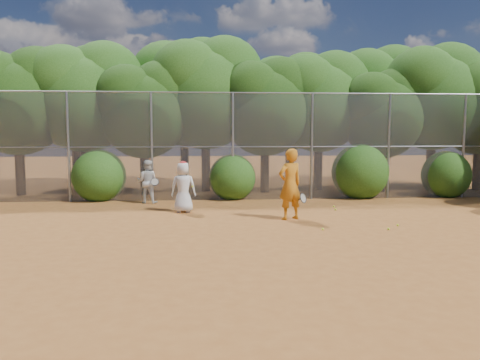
{
  "coord_description": "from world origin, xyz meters",
  "views": [
    {
      "loc": [
        -2.08,
        -11.47,
        2.5
      ],
      "look_at": [
        -1.0,
        2.5,
        1.1
      ],
      "focal_mm": 35.0,
      "sensor_mm": 36.0,
      "label": 1
    }
  ],
  "objects": [
    {
      "name": "ground",
      "position": [
        0.0,
        0.0,
        0.0
      ],
      "size": [
        80.0,
        80.0,
        0.0
      ],
      "primitive_type": "plane",
      "color": "brown",
      "rests_on": "ground"
    },
    {
      "name": "tree_6",
      "position": [
        5.55,
        8.03,
        3.47
      ],
      "size": [
        3.86,
        3.36,
        5.29
      ],
      "color": "black",
      "rests_on": "ground"
    },
    {
      "name": "ball_3",
      "position": [
        0.97,
        0.23,
        0.03
      ],
      "size": [
        0.07,
        0.07,
        0.07
      ],
      "primitive_type": "sphere",
      "color": "#D2EB2A",
      "rests_on": "ground"
    },
    {
      "name": "player_teen",
      "position": [
        -2.74,
        3.32,
        0.81
      ],
      "size": [
        0.8,
        0.54,
        1.63
      ],
      "rotation": [
        0.0,
        0.0,
        3.1
      ],
      "color": "silver",
      "rests_on": "ground"
    },
    {
      "name": "bush_2",
      "position": [
        4.0,
        6.3,
        1.1
      ],
      "size": [
        2.2,
        2.2,
        2.2
      ],
      "primitive_type": "sphere",
      "color": "#224E13",
      "rests_on": "ground"
    },
    {
      "name": "ball_4",
      "position": [
        2.3,
        3.89,
        0.03
      ],
      "size": [
        0.07,
        0.07,
        0.07
      ],
      "primitive_type": "sphere",
      "color": "#D2EB2A",
      "rests_on": "ground"
    },
    {
      "name": "tree_9",
      "position": [
        -7.94,
        10.84,
        4.34
      ],
      "size": [
        4.83,
        4.2,
        6.62
      ],
      "color": "black",
      "rests_on": "ground"
    },
    {
      "name": "tree_2",
      "position": [
        -4.45,
        7.83,
        3.58
      ],
      "size": [
        3.99,
        3.47,
        5.47
      ],
      "color": "black",
      "rests_on": "ground"
    },
    {
      "name": "tree_3",
      "position": [
        -1.94,
        8.84,
        4.4
      ],
      "size": [
        4.89,
        4.26,
        6.7
      ],
      "color": "black",
      "rests_on": "ground"
    },
    {
      "name": "ball_0",
      "position": [
        2.18,
        3.27,
        0.03
      ],
      "size": [
        0.07,
        0.07,
        0.07
      ],
      "primitive_type": "sphere",
      "color": "#D2EB2A",
      "rests_on": "ground"
    },
    {
      "name": "ball_1",
      "position": [
        2.68,
        0.12,
        0.03
      ],
      "size": [
        0.07,
        0.07,
        0.07
      ],
      "primitive_type": "sphere",
      "color": "#D2EB2A",
      "rests_on": "ground"
    },
    {
      "name": "fence_back",
      "position": [
        -0.12,
        6.0,
        2.05
      ],
      "size": [
        20.05,
        0.09,
        4.03
      ],
      "color": "gray",
      "rests_on": "ground"
    },
    {
      "name": "tree_4",
      "position": [
        0.55,
        8.24,
        3.76
      ],
      "size": [
        4.19,
        3.64,
        5.73
      ],
      "color": "black",
      "rests_on": "ground"
    },
    {
      "name": "player_white",
      "position": [
        -4.12,
        5.4,
        0.78
      ],
      "size": [
        0.88,
        0.75,
        1.56
      ],
      "rotation": [
        0.0,
        0.0,
        2.96
      ],
      "color": "silver",
      "rests_on": "ground"
    },
    {
      "name": "tree_7",
      "position": [
        8.06,
        8.64,
        4.28
      ],
      "size": [
        4.77,
        4.14,
        6.53
      ],
      "color": "black",
      "rests_on": "ground"
    },
    {
      "name": "tree_10",
      "position": [
        -2.93,
        11.05,
        4.63
      ],
      "size": [
        5.15,
        4.48,
        7.06
      ],
      "color": "black",
      "rests_on": "ground"
    },
    {
      "name": "bush_3",
      "position": [
        7.5,
        6.3,
        0.95
      ],
      "size": [
        1.9,
        1.9,
        1.9
      ],
      "primitive_type": "sphere",
      "color": "#224E13",
      "rests_on": "ground"
    },
    {
      "name": "tree_5",
      "position": [
        3.06,
        9.04,
        4.05
      ],
      "size": [
        4.51,
        3.92,
        6.17
      ],
      "color": "black",
      "rests_on": "ground"
    },
    {
      "name": "tree_0",
      "position": [
        -9.44,
        8.04,
        3.93
      ],
      "size": [
        4.38,
        3.81,
        6.0
      ],
      "color": "black",
      "rests_on": "ground"
    },
    {
      "name": "tree_11",
      "position": [
        2.06,
        10.64,
        4.16
      ],
      "size": [
        4.64,
        4.03,
        6.35
      ],
      "color": "black",
      "rests_on": "ground"
    },
    {
      "name": "tree_12",
      "position": [
        6.56,
        11.24,
        4.51
      ],
      "size": [
        5.02,
        4.37,
        6.88
      ],
      "color": "black",
      "rests_on": "ground"
    },
    {
      "name": "ball_2",
      "position": [
        3.13,
        0.59,
        0.03
      ],
      "size": [
        0.07,
        0.07,
        0.07
      ],
      "primitive_type": "sphere",
      "color": "#D2EB2A",
      "rests_on": "ground"
    },
    {
      "name": "player_yellow",
      "position": [
        0.41,
        1.84,
        1.03
      ],
      "size": [
        0.94,
        0.76,
        2.06
      ],
      "rotation": [
        0.0,
        0.0,
        3.56
      ],
      "color": "#C77417",
      "rests_on": "ground"
    },
    {
      "name": "bush_0",
      "position": [
        -6.0,
        6.3,
        1.0
      ],
      "size": [
        2.0,
        2.0,
        2.0
      ],
      "primitive_type": "sphere",
      "color": "#224E13",
      "rests_on": "ground"
    },
    {
      "name": "bush_1",
      "position": [
        -1.0,
        6.3,
        0.9
      ],
      "size": [
        1.8,
        1.8,
        1.8
      ],
      "primitive_type": "sphere",
      "color": "#224E13",
      "rests_on": "ground"
    },
    {
      "name": "tree_1",
      "position": [
        -6.94,
        8.54,
        4.16
      ],
      "size": [
        4.64,
        4.03,
        6.35
      ],
      "color": "black",
      "rests_on": "ground"
    }
  ]
}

